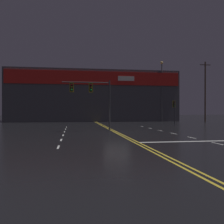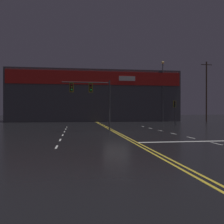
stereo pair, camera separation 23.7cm
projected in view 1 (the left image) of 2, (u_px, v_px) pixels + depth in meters
name	position (u px, v px, depth m)	size (l,w,h in m)	color
ground_plane	(117.00, 133.00, 24.36)	(200.00, 200.00, 0.00)	black
road_markings	(130.00, 134.00, 23.05)	(15.12, 60.00, 0.01)	gold
traffic_signal_median	(90.00, 92.00, 26.08)	(5.03, 0.36, 5.36)	#38383D
traffic_signal_corner_northeast	(174.00, 107.00, 36.50)	(0.42, 0.36, 3.62)	#38383D
streetlight_near_right	(162.00, 84.00, 49.39)	(0.56, 0.56, 11.92)	#59595E
building_backdrop	(93.00, 97.00, 52.34)	(33.80, 10.23, 10.14)	#4C4C51
utility_pole_row	(100.00, 91.00, 45.48)	(46.55, 0.26, 11.69)	#4C3828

